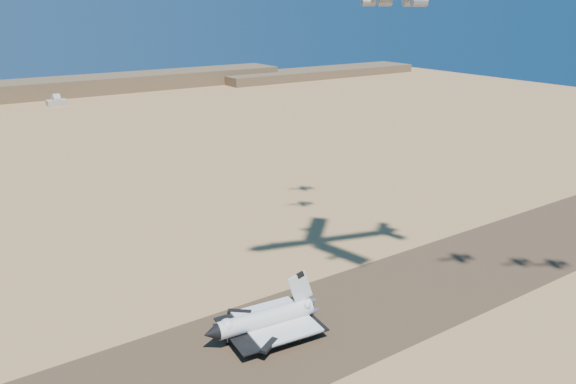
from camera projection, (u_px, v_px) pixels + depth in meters
ground at (288, 337)px, 173.27m from camera, size 1200.00×1200.00×0.00m
runway at (288, 337)px, 173.26m from camera, size 600.00×50.00×0.06m
ridgeline at (69, 89)px, 618.96m from camera, size 960.00×90.00×18.00m
shuttle at (265, 320)px, 173.00m from camera, size 38.28×25.84×18.81m
crew_a at (302, 333)px, 173.90m from camera, size 0.66×0.77×1.79m
crew_b at (300, 339)px, 170.69m from camera, size 0.88×0.90×1.65m
crew_c at (296, 339)px, 170.68m from camera, size 1.15×0.84×1.77m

